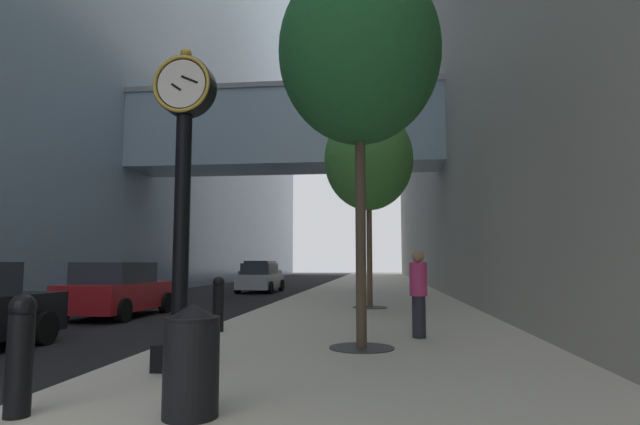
# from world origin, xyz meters

# --- Properties ---
(ground_plane) EXTENTS (110.00, 110.00, 0.00)m
(ground_plane) POSITION_xyz_m (0.00, 27.00, 0.00)
(ground_plane) COLOR black
(ground_plane) RESTS_ON ground
(sidewalk_right) EXTENTS (6.82, 80.00, 0.14)m
(sidewalk_right) POSITION_xyz_m (3.41, 30.00, 0.07)
(sidewalk_right) COLOR beige
(sidewalk_right) RESTS_ON ground
(building_block_left) EXTENTS (24.38, 80.00, 38.41)m
(building_block_left) POSITION_xyz_m (-12.68, 29.95, 19.13)
(building_block_left) COLOR #758EA8
(building_block_left) RESTS_ON ground
(street_clock) EXTENTS (0.84, 0.55, 4.48)m
(street_clock) POSITION_xyz_m (1.10, 5.20, 2.60)
(street_clock) COLOR black
(street_clock) RESTS_ON sidewalk_right
(bollard_nearest) EXTENTS (0.25, 0.25, 1.14)m
(bollard_nearest) POSITION_xyz_m (0.43, 2.98, 0.73)
(bollard_nearest) COLOR black
(bollard_nearest) RESTS_ON sidewalk_right
(bollard_third) EXTENTS (0.25, 0.25, 1.14)m
(bollard_third) POSITION_xyz_m (0.43, 9.00, 0.73)
(bollard_third) COLOR black
(bollard_third) RESTS_ON sidewalk_right
(street_tree_near) EXTENTS (2.87, 2.87, 6.81)m
(street_tree_near) POSITION_xyz_m (3.49, 7.22, 5.28)
(street_tree_near) COLOR #333335
(street_tree_near) RESTS_ON sidewalk_right
(street_tree_mid_near) EXTENTS (2.92, 2.92, 6.50)m
(street_tree_mid_near) POSITION_xyz_m (3.49, 15.15, 4.95)
(street_tree_mid_near) COLOR #333335
(street_tree_mid_near) RESTS_ON sidewalk_right
(trash_bin) EXTENTS (0.53, 0.53, 1.05)m
(trash_bin) POSITION_xyz_m (2.04, 3.15, 0.68)
(trash_bin) COLOR black
(trash_bin) RESTS_ON sidewalk_right
(pedestrian_walking) EXTENTS (0.41, 0.41, 1.58)m
(pedestrian_walking) POSITION_xyz_m (5.08, 15.28, 0.97)
(pedestrian_walking) COLOR #23232D
(pedestrian_walking) RESTS_ON sidewalk_right
(pedestrian_by_clock) EXTENTS (0.36, 0.36, 1.68)m
(pedestrian_by_clock) POSITION_xyz_m (4.55, 8.57, 1.03)
(pedestrian_by_clock) COLOR #23232D
(pedestrian_by_clock) RESTS_ON sidewalk_right
(car_red_near) EXTENTS (1.97, 4.00, 1.59)m
(car_red_near) POSITION_xyz_m (-3.81, 12.77, 0.77)
(car_red_near) COLOR #AD191E
(car_red_near) RESTS_ON ground
(car_silver_mid) EXTENTS (1.99, 4.13, 1.56)m
(car_silver_mid) POSITION_xyz_m (-2.55, 25.68, 0.76)
(car_silver_mid) COLOR #B7BABF
(car_silver_mid) RESTS_ON ground
(car_blue_far) EXTENTS (2.24, 4.55, 1.71)m
(car_blue_far) POSITION_xyz_m (-4.36, 33.59, 0.83)
(car_blue_far) COLOR navy
(car_blue_far) RESTS_ON ground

